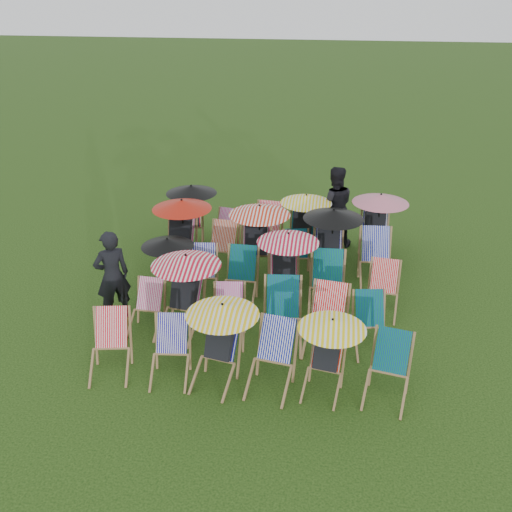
# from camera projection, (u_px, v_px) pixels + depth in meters

# --- Properties ---
(ground) EXTENTS (100.00, 100.00, 0.00)m
(ground) POSITION_uv_depth(u_px,v_px,m) (265.00, 305.00, 10.55)
(ground) COLOR black
(ground) RESTS_ON ground
(deckchair_0) EXTENTS (0.75, 0.94, 0.92)m
(deckchair_0) POSITION_uv_depth(u_px,v_px,m) (110.00, 346.00, 8.59)
(deckchair_0) COLOR olive
(deckchair_0) RESTS_ON ground
(deckchair_1) EXTENTS (0.67, 0.87, 0.88)m
(deckchair_1) POSITION_uv_depth(u_px,v_px,m) (170.00, 352.00, 8.48)
(deckchair_1) COLOR olive
(deckchair_1) RESTS_ON ground
(deckchair_2) EXTENTS (1.07, 1.15, 1.27)m
(deckchair_2) POSITION_uv_depth(u_px,v_px,m) (218.00, 343.00, 8.30)
(deckchair_2) COLOR olive
(deckchair_2) RESTS_ON ground
(deckchair_3) EXTENTS (0.77, 0.98, 0.96)m
(deckchair_3) POSITION_uv_depth(u_px,v_px,m) (272.00, 359.00, 8.25)
(deckchair_3) COLOR olive
(deckchair_3) RESTS_ON ground
(deckchair_4) EXTENTS (0.98, 1.04, 1.16)m
(deckchair_4) POSITION_uv_depth(u_px,v_px,m) (326.00, 355.00, 8.14)
(deckchair_4) COLOR olive
(deckchair_4) RESTS_ON ground
(deckchair_5) EXTENTS (0.77, 0.95, 0.92)m
(deckchair_5) POSITION_uv_depth(u_px,v_px,m) (388.00, 371.00, 8.05)
(deckchair_5) COLOR olive
(deckchair_5) RESTS_ON ground
(deckchair_6) EXTENTS (0.59, 0.79, 0.82)m
(deckchair_6) POSITION_uv_depth(u_px,v_px,m) (146.00, 308.00, 9.65)
(deckchair_6) COLOR olive
(deckchair_6) RESTS_ON ground
(deckchair_7) EXTENTS (1.16, 1.24, 1.38)m
(deckchair_7) POSITION_uv_depth(u_px,v_px,m) (183.00, 293.00, 9.50)
(deckchair_7) COLOR olive
(deckchair_7) RESTS_ON ground
(deckchair_8) EXTENTS (0.67, 0.86, 0.87)m
(deckchair_8) POSITION_uv_depth(u_px,v_px,m) (228.00, 316.00, 9.40)
(deckchair_8) COLOR olive
(deckchair_8) RESTS_ON ground
(deckchair_9) EXTENTS (0.77, 1.00, 1.02)m
(deckchair_9) POSITION_uv_depth(u_px,v_px,m) (282.00, 316.00, 9.27)
(deckchair_9) COLOR olive
(deckchair_9) RESTS_ON ground
(deckchair_10) EXTENTS (0.78, 0.99, 0.99)m
(deckchair_10) POSITION_uv_depth(u_px,v_px,m) (326.00, 321.00, 9.15)
(deckchair_10) COLOR olive
(deckchair_10) RESTS_ON ground
(deckchair_11) EXTENTS (0.71, 0.90, 0.88)m
(deckchair_11) POSITION_uv_depth(u_px,v_px,m) (372.00, 325.00, 9.14)
(deckchair_11) COLOR olive
(deckchair_11) RESTS_ON ground
(deckchair_12) EXTENTS (0.97, 1.03, 1.16)m
(deckchair_12) POSITION_uv_depth(u_px,v_px,m) (165.00, 267.00, 10.60)
(deckchair_12) COLOR olive
(deckchair_12) RESTS_ON ground
(deckchair_13) EXTENTS (0.74, 0.95, 0.95)m
(deckchair_13) POSITION_uv_depth(u_px,v_px,m) (201.00, 275.00, 10.58)
(deckchair_13) COLOR olive
(deckchair_13) RESTS_ON ground
(deckchair_14) EXTENTS (0.66, 0.90, 0.97)m
(deckchair_14) POSITION_uv_depth(u_px,v_px,m) (240.00, 278.00, 10.48)
(deckchair_14) COLOR olive
(deckchair_14) RESTS_ON ground
(deckchair_15) EXTENTS (1.13, 1.22, 1.34)m
(deckchair_15) POSITION_uv_depth(u_px,v_px,m) (285.00, 268.00, 10.36)
(deckchair_15) COLOR olive
(deckchair_15) RESTS_ON ground
(deckchair_16) EXTENTS (0.71, 0.97, 1.03)m
(deckchair_16) POSITION_uv_depth(u_px,v_px,m) (327.00, 285.00, 10.16)
(deckchair_16) COLOR olive
(deckchair_16) RESTS_ON ground
(deckchair_17) EXTENTS (0.68, 0.88, 0.89)m
(deckchair_17) POSITION_uv_depth(u_px,v_px,m) (383.00, 290.00, 10.15)
(deckchair_17) COLOR olive
(deckchair_17) RESTS_ON ground
(deckchair_18) EXTENTS (1.21, 1.25, 1.43)m
(deckchair_18) POSITION_uv_depth(u_px,v_px,m) (180.00, 233.00, 11.66)
(deckchair_18) COLOR olive
(deckchair_18) RESTS_ON ground
(deckchair_19) EXTENTS (0.71, 0.93, 0.95)m
(deckchair_19) POSITION_uv_depth(u_px,v_px,m) (221.00, 249.00, 11.61)
(deckchair_19) COLOR olive
(deckchair_19) RESTS_ON ground
(deckchair_20) EXTENTS (1.22, 1.31, 1.45)m
(deckchair_20) POSITION_uv_depth(u_px,v_px,m) (257.00, 240.00, 11.32)
(deckchair_20) COLOR olive
(deckchair_20) RESTS_ON ground
(deckchair_21) EXTENTS (0.70, 0.88, 0.86)m
(deckchair_21) POSITION_uv_depth(u_px,v_px,m) (297.00, 256.00, 11.42)
(deckchair_21) COLOR olive
(deckchair_21) RESTS_ON ground
(deckchair_22) EXTENTS (1.19, 1.25, 1.41)m
(deckchair_22) POSITION_uv_depth(u_px,v_px,m) (330.00, 243.00, 11.23)
(deckchair_22) COLOR olive
(deckchair_22) RESTS_ON ground
(deckchair_23) EXTENTS (0.75, 0.99, 1.03)m
(deckchair_23) POSITION_uv_depth(u_px,v_px,m) (376.00, 259.00, 11.11)
(deckchair_23) COLOR olive
(deckchair_23) RESTS_ON ground
(deckchair_24) EXTENTS (1.13, 1.23, 1.34)m
(deckchair_24) POSITION_uv_depth(u_px,v_px,m) (190.00, 214.00, 12.71)
(deckchair_24) COLOR olive
(deckchair_24) RESTS_ON ground
(deckchair_25) EXTENTS (0.70, 0.87, 0.85)m
(deckchair_25) POSITION_uv_depth(u_px,v_px,m) (224.00, 232.00, 12.54)
(deckchair_25) COLOR olive
(deckchair_25) RESTS_ON ground
(deckchair_26) EXTENTS (0.72, 0.96, 0.99)m
(deckchair_26) POSITION_uv_depth(u_px,v_px,m) (267.00, 229.00, 12.50)
(deckchair_26) COLOR olive
(deckchair_26) RESTS_ON ground
(deckchair_27) EXTENTS (1.10, 1.14, 1.31)m
(deckchair_27) POSITION_uv_depth(u_px,v_px,m) (303.00, 224.00, 12.25)
(deckchair_27) COLOR olive
(deckchair_27) RESTS_ON ground
(deckchair_28) EXTENTS (0.62, 0.82, 0.84)m
(deckchair_28) POSITION_uv_depth(u_px,v_px,m) (330.00, 236.00, 12.35)
(deckchair_28) COLOR olive
(deckchair_28) RESTS_ON ground
(deckchair_29) EXTENTS (1.18, 1.22, 1.40)m
(deckchair_29) POSITION_uv_depth(u_px,v_px,m) (376.00, 226.00, 12.04)
(deckchair_29) COLOR olive
(deckchair_29) RESTS_ON ground
(person_left) EXTENTS (0.73, 0.68, 1.67)m
(person_left) POSITION_uv_depth(u_px,v_px,m) (112.00, 276.00, 9.82)
(person_left) COLOR black
(person_left) RESTS_ON ground
(person_rear) EXTENTS (0.99, 0.83, 1.82)m
(person_rear) POSITION_uv_depth(u_px,v_px,m) (334.00, 207.00, 12.55)
(person_rear) COLOR black
(person_rear) RESTS_ON ground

